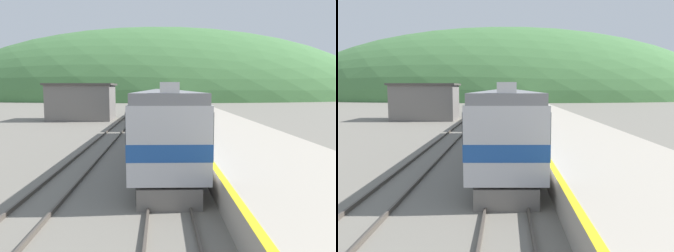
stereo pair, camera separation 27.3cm
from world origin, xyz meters
TOP-DOWN VIEW (x-y plane):
  - track_main at (0.00, 70.00)m, footprint 1.52×180.00m
  - track_siding at (-4.60, 70.00)m, footprint 1.52×180.00m
  - platform at (4.95, 50.00)m, footprint 6.55×140.00m
  - distant_hills at (0.00, 130.71)m, footprint 163.40×73.53m
  - station_shed at (-10.56, 47.05)m, footprint 8.49×6.01m
  - express_train_lead_car at (0.00, 24.15)m, footprint 2.90×19.60m
  - carriage_second at (0.00, 44.84)m, footprint 2.89×19.56m
  - carriage_third at (0.00, 65.28)m, footprint 2.89×19.56m

SIDE VIEW (x-z plane):
  - distant_hills at x=0.00m, z-range -26.34..26.34m
  - track_main at x=0.00m, z-range 0.00..0.16m
  - track_siding at x=-4.60m, z-range 0.00..0.16m
  - platform at x=4.95m, z-range -0.01..1.11m
  - carriage_second at x=0.00m, z-range 0.18..4.15m
  - carriage_third at x=0.00m, z-range 0.18..4.15m
  - express_train_lead_car at x=0.00m, z-range 0.01..4.34m
  - station_shed at x=-10.56m, z-range 0.02..4.75m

